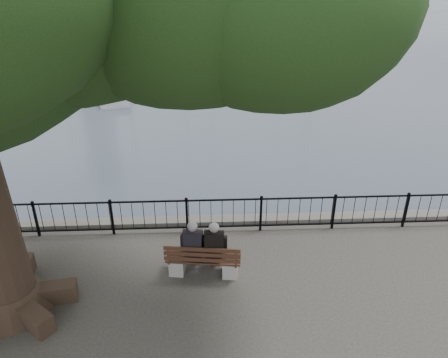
{
  "coord_description": "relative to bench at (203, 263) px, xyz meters",
  "views": [
    {
      "loc": [
        -0.47,
        -7.57,
        6.68
      ],
      "look_at": [
        0.0,
        2.5,
        1.6
      ],
      "focal_mm": 35.0,
      "sensor_mm": 36.0,
      "label": 1
    }
  ],
  "objects": [
    {
      "name": "harbor",
      "position": [
        0.57,
        2.32,
        -0.82
      ],
      "size": [
        260.0,
        260.0,
        1.2
      ],
      "color": "#4F4C46",
      "rests_on": "ground"
    },
    {
      "name": "railing",
      "position": [
        0.57,
        1.82,
        0.24
      ],
      "size": [
        22.06,
        0.06,
        1.0
      ],
      "color": "black",
      "rests_on": "ground"
    },
    {
      "name": "bench",
      "position": [
        0.0,
        0.0,
        0.0
      ],
      "size": [
        1.8,
        0.74,
        0.92
      ],
      "color": "gray",
      "rests_on": "ground"
    },
    {
      "name": "person_left",
      "position": [
        -0.21,
        0.13,
        0.35
      ],
      "size": [
        0.45,
        0.76,
        1.46
      ],
      "color": "black",
      "rests_on": "ground"
    },
    {
      "name": "person_right",
      "position": [
        0.28,
        0.07,
        0.35
      ],
      "size": [
        0.45,
        0.76,
        1.46
      ],
      "color": "black",
      "rests_on": "ground"
    },
    {
      "name": "lion_monument",
      "position": [
        2.57,
        49.26,
        0.78
      ],
      "size": [
        5.68,
        5.68,
        8.45
      ],
      "color": "#4F4C46",
      "rests_on": "ground"
    },
    {
      "name": "sailboat_a",
      "position": [
        -5.73,
        19.24,
        -1.01
      ],
      "size": [
        3.16,
        6.36,
        10.95
      ],
      "color": "silver",
      "rests_on": "ground"
    },
    {
      "name": "sailboat_b",
      "position": [
        -4.82,
        20.4,
        -0.99
      ],
      "size": [
        1.76,
        4.83,
        10.65
      ],
      "color": "silver",
      "rests_on": "ground"
    },
    {
      "name": "sailboat_c",
      "position": [
        7.18,
        19.81,
        -1.04
      ],
      "size": [
        2.41,
        4.9,
        8.47
      ],
      "color": "silver",
      "rests_on": "ground"
    },
    {
      "name": "sailboat_d",
      "position": [
        7.73,
        23.82,
        -1.05
      ],
      "size": [
        1.87,
        4.89,
        7.97
      ],
      "color": "silver",
      "rests_on": "ground"
    },
    {
      "name": "sailboat_e",
      "position": [
        -11.35,
        27.87,
        -0.92
      ],
      "size": [
        3.55,
        6.12,
        14.34
      ],
      "color": "silver",
      "rests_on": "ground"
    },
    {
      "name": "sailboat_f",
      "position": [
        0.72,
        28.48,
        -1.0
      ],
      "size": [
        1.85,
        6.06,
        11.59
      ],
      "color": "silver",
      "rests_on": "ground"
    },
    {
      "name": "sailboat_g",
      "position": [
        7.63,
        36.45,
        -1.02
      ],
      "size": [
        3.12,
        5.5,
        10.05
      ],
      "color": "silver",
      "rests_on": "ground"
    },
    {
      "name": "sailboat_h",
      "position": [
        -2.1,
        42.47,
        -0.9
      ],
      "size": [
        3.58,
        6.15,
        15.11
      ],
      "color": "silver",
      "rests_on": "ground"
    },
    {
      "name": "sailboat_i",
      "position": [
        -1.6,
        32.79,
        -0.97
      ],
      "size": [
        4.09,
        6.32,
        12.98
      ],
      "color": "silver",
      "rests_on": "ground"
    }
  ]
}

